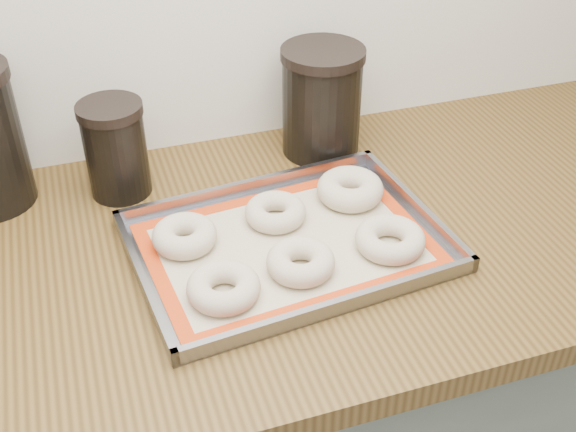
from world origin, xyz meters
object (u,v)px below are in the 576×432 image
object	(u,v)px
bagel_front_right	(390,239)
canister_mid	(116,149)
baking_tray	(288,244)
bagel_back_left	(185,236)
bagel_front_mid	(301,262)
canister_right	(322,101)
bagel_front_left	(224,287)
bagel_back_mid	(275,212)
bagel_back_right	(350,189)

from	to	relation	value
bagel_front_right	canister_mid	xyz separation A→B (m)	(-0.36, 0.29, 0.06)
baking_tray	bagel_back_left	bearing A→B (deg)	161.73
bagel_front_mid	canister_right	xyz separation A→B (m)	(0.15, 0.32, 0.08)
bagel_front_left	bagel_back_left	bearing A→B (deg)	102.00
baking_tray	canister_mid	world-z (taller)	canister_mid
bagel_front_left	bagel_back_mid	xyz separation A→B (m)	(0.12, 0.15, -0.00)
bagel_back_left	canister_right	world-z (taller)	canister_right
baking_tray	bagel_back_right	bearing A→B (deg)	32.07
bagel_front_left	bagel_back_mid	world-z (taller)	bagel_front_left
bagel_front_right	bagel_back_mid	xyz separation A→B (m)	(-0.14, 0.12, -0.00)
canister_mid	canister_right	xyz separation A→B (m)	(0.37, 0.02, 0.02)
bagel_back_mid	canister_right	bearing A→B (deg)	52.45
baking_tray	bagel_front_right	world-z (taller)	bagel_front_right
bagel_front_right	bagel_back_left	bearing A→B (deg)	160.40
bagel_back_right	canister_right	distance (m)	0.19
bagel_back_left	bagel_front_right	bearing A→B (deg)	-19.60
baking_tray	bagel_back_left	size ratio (longest dim) A/B	4.96
bagel_back_right	bagel_front_left	bearing A→B (deg)	-147.02
bagel_back_left	bagel_back_right	bearing A→B (deg)	7.25
bagel_front_mid	bagel_back_mid	bearing A→B (deg)	88.96
baking_tray	canister_right	xyz separation A→B (m)	(0.15, 0.26, 0.09)
bagel_front_mid	bagel_front_left	bearing A→B (deg)	-171.25
baking_tray	bagel_front_left	world-z (taller)	bagel_front_left
canister_mid	baking_tray	bearing A→B (deg)	-47.08
canister_mid	bagel_back_left	bearing A→B (deg)	-69.26
baking_tray	bagel_back_left	xyz separation A→B (m)	(-0.15, 0.05, 0.02)
bagel_front_right	bagel_back_mid	distance (m)	0.19
bagel_back_left	baking_tray	bearing A→B (deg)	-18.27
bagel_front_mid	bagel_back_left	bearing A→B (deg)	142.68
bagel_back_right	bagel_front_mid	bearing A→B (deg)	-132.83
canister_right	canister_mid	bearing A→B (deg)	-176.54
bagel_front_mid	canister_mid	world-z (taller)	canister_mid
baking_tray	bagel_front_left	size ratio (longest dim) A/B	4.75
bagel_front_mid	canister_right	distance (m)	0.36
bagel_back_left	bagel_back_mid	distance (m)	0.15
bagel_back_right	canister_mid	world-z (taller)	canister_mid
baking_tray	bagel_back_mid	size ratio (longest dim) A/B	5.04
canister_mid	bagel_back_mid	bearing A→B (deg)	-37.56
canister_right	bagel_front_mid	bearing A→B (deg)	-114.98
baking_tray	canister_mid	size ratio (longest dim) A/B	3.00
bagel_back_left	bagel_back_right	world-z (taller)	bagel_back_right
bagel_front_left	canister_mid	distance (m)	0.34
bagel_front_left	bagel_back_mid	bearing A→B (deg)	50.56
baking_tray	bagel_back_right	xyz separation A→B (m)	(0.14, 0.09, 0.02)
bagel_back_mid	canister_right	xyz separation A→B (m)	(0.15, 0.19, 0.08)
baking_tray	bagel_front_left	distance (m)	0.15
baking_tray	bagel_front_mid	world-z (taller)	bagel_front_mid
bagel_front_right	bagel_back_right	xyz separation A→B (m)	(-0.01, 0.14, 0.00)
bagel_front_right	bagel_back_right	world-z (taller)	bagel_back_right
bagel_back_right	canister_right	bearing A→B (deg)	86.00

